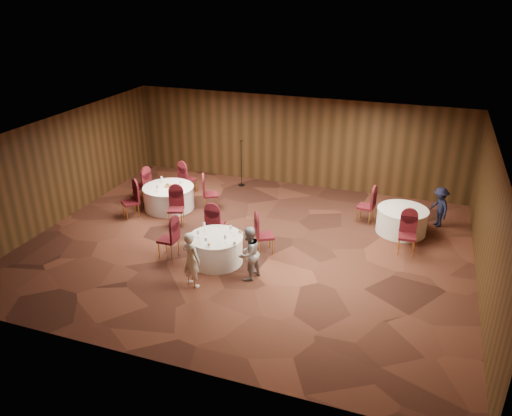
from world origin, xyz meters
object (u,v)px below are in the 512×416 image
(table_left, at_px, (169,197))
(man_c, at_px, (440,207))
(table_main, at_px, (216,249))
(woman_a, at_px, (191,259))
(table_right, at_px, (402,220))
(mic_stand, at_px, (241,172))
(woman_b, at_px, (249,253))

(table_left, relative_size, man_c, 1.32)
(table_main, distance_m, table_left, 3.89)
(table_main, bearing_deg, woman_a, -94.51)
(table_main, relative_size, table_right, 0.97)
(table_right, bearing_deg, table_left, -174.34)
(mic_stand, bearing_deg, woman_b, -67.49)
(woman_a, bearing_deg, table_left, -32.76)
(table_right, distance_m, woman_a, 6.49)
(table_main, xyz_separation_m, table_right, (4.45, 3.38, 0.00))
(woman_a, bearing_deg, mic_stand, -57.27)
(man_c, bearing_deg, table_right, -79.81)
(table_right, relative_size, mic_stand, 0.87)
(woman_b, distance_m, man_c, 6.40)
(mic_stand, bearing_deg, man_c, -9.35)
(table_main, xyz_separation_m, woman_a, (-0.10, -1.24, 0.35))
(table_main, relative_size, woman_b, 1.01)
(woman_a, xyz_separation_m, man_c, (5.56, 5.42, -0.10))
(table_main, height_order, woman_b, woman_b)
(table_main, bearing_deg, man_c, 37.48)
(mic_stand, bearing_deg, table_main, -76.08)
(table_right, height_order, woman_b, woman_b)
(table_left, distance_m, table_right, 7.32)
(mic_stand, bearing_deg, table_left, -119.87)
(table_left, relative_size, woman_b, 1.16)
(mic_stand, bearing_deg, woman_a, -79.45)
(woman_a, bearing_deg, table_right, -112.39)
(mic_stand, height_order, woman_b, mic_stand)
(mic_stand, bearing_deg, table_right, -18.41)
(table_left, bearing_deg, man_c, 10.43)
(table_left, distance_m, woman_a, 4.77)
(table_left, height_order, woman_b, woman_b)
(mic_stand, relative_size, woman_a, 1.17)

